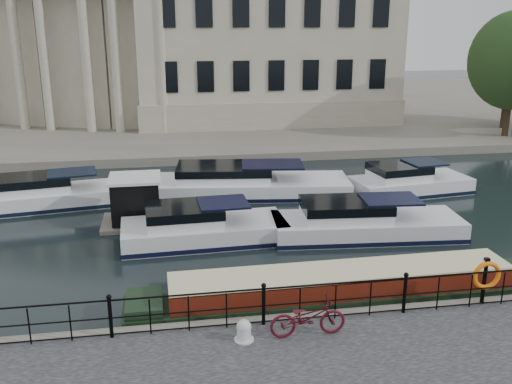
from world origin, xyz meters
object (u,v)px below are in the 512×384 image
Objects in this scene: life_ring_post at (486,276)px; mooring_bollard at (244,331)px; harbour_hut at (136,203)px; narrowboat at (342,294)px; bicycle at (308,317)px.

mooring_bollard is at bearing -173.68° from life_ring_post.
harbour_hut is (-3.08, 10.92, 0.13)m from mooring_bollard.
life_ring_post is 0.11× the size of narrowboat.
bicycle is 3.06m from narrowboat.
harbour_hut is at bearing 22.58° from bicycle.
narrowboat reaches higher than mooring_bollard.
narrowboat is (3.38, 2.39, -0.45)m from mooring_bollard.
life_ring_post is 0.48× the size of harbour_hut.
bicycle is 11.95m from harbour_hut.
harbour_hut reaches higher than bicycle.
bicycle is 0.15× the size of narrowboat.
life_ring_post is (7.12, 0.79, 0.62)m from mooring_bollard.
bicycle reaches higher than narrowboat.
harbour_hut is (-6.47, 8.53, 0.59)m from narrowboat.
harbour_hut is at bearing 126.39° from narrowboat.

